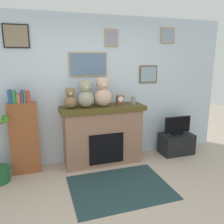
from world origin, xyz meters
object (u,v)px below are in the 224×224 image
object	(u,v)px
fireplace	(103,134)
candle_jar	(133,100)
bookshelf	(24,135)
tv_stand	(176,144)
teddy_bear_tan	(70,99)
teddy_bear_cream	(103,93)
teddy_bear_grey	(86,95)
television	(177,126)
mantel_clock	(120,100)

from	to	relation	value
fireplace	candle_jar	size ratio (longest dim) A/B	10.62
fireplace	bookshelf	bearing A→B (deg)	178.56
tv_stand	fireplace	bearing A→B (deg)	177.46
candle_jar	tv_stand	bearing A→B (deg)	-3.03
bookshelf	teddy_bear_tan	distance (m)	0.95
candle_jar	teddy_bear_cream	size ratio (longest dim) A/B	0.27
candle_jar	teddy_bear_cream	world-z (taller)	teddy_bear_cream
teddy_bear_grey	bookshelf	bearing A→B (deg)	177.11
television	teddy_bear_tan	size ratio (longest dim) A/B	1.62
tv_stand	teddy_bear_tan	xyz separation A→B (m)	(-2.06, 0.05, 1.01)
tv_stand	candle_jar	world-z (taller)	candle_jar
teddy_bear_cream	candle_jar	bearing A→B (deg)	0.06
tv_stand	teddy_bear_grey	bearing A→B (deg)	178.46
teddy_bear_grey	teddy_bear_cream	world-z (taller)	teddy_bear_cream
television	mantel_clock	world-z (taller)	mantel_clock
candle_jar	fireplace	bearing A→B (deg)	178.25
mantel_clock	teddy_bear_tan	size ratio (longest dim) A/B	0.50
television	teddy_bear_grey	xyz separation A→B (m)	(-1.81, 0.05, 0.69)
teddy_bear_tan	teddy_bear_cream	size ratio (longest dim) A/B	0.68
fireplace	teddy_bear_tan	xyz separation A→B (m)	(-0.55, -0.02, 0.68)
candle_jar	teddy_bear_grey	xyz separation A→B (m)	(-0.88, -0.00, 0.14)
tv_stand	teddy_bear_cream	world-z (taller)	teddy_bear_cream
mantel_clock	teddy_bear_grey	xyz separation A→B (m)	(-0.62, 0.00, 0.12)
teddy_bear_cream	teddy_bear_tan	bearing A→B (deg)	179.98
fireplace	tv_stand	distance (m)	1.55
candle_jar	teddy_bear_cream	xyz separation A→B (m)	(-0.57, -0.00, 0.16)
bookshelf	mantel_clock	world-z (taller)	bookshelf
fireplace	teddy_bear_tan	bearing A→B (deg)	-178.12
television	teddy_bear_grey	bearing A→B (deg)	178.41
bookshelf	teddy_bear_tan	world-z (taller)	teddy_bear_tan
tv_stand	mantel_clock	distance (m)	1.52
bookshelf	teddy_bear_grey	world-z (taller)	teddy_bear_grey
fireplace	teddy_bear_cream	xyz separation A→B (m)	(0.00, -0.02, 0.75)
tv_stand	teddy_bear_tan	distance (m)	2.30
mantel_clock	bookshelf	bearing A→B (deg)	178.17
tv_stand	television	world-z (taller)	television
bookshelf	fireplace	bearing A→B (deg)	-1.44
television	teddy_bear_grey	world-z (taller)	teddy_bear_grey
tv_stand	teddy_bear_tan	world-z (taller)	teddy_bear_tan
television	teddy_bear_tan	bearing A→B (deg)	178.61
teddy_bear_grey	tv_stand	bearing A→B (deg)	-1.54
candle_jar	mantel_clock	size ratio (longest dim) A/B	0.81
teddy_bear_grey	television	bearing A→B (deg)	-1.59
fireplace	bookshelf	world-z (taller)	bookshelf
candle_jar	teddy_bear_grey	bearing A→B (deg)	-179.96
mantel_clock	teddy_bear_grey	world-z (taller)	teddy_bear_grey
mantel_clock	teddy_bear_cream	world-z (taller)	teddy_bear_cream
television	teddy_bear_tan	world-z (taller)	teddy_bear_tan
teddy_bear_grey	candle_jar	bearing A→B (deg)	0.04
bookshelf	teddy_bear_grey	xyz separation A→B (m)	(1.02, -0.05, 0.62)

